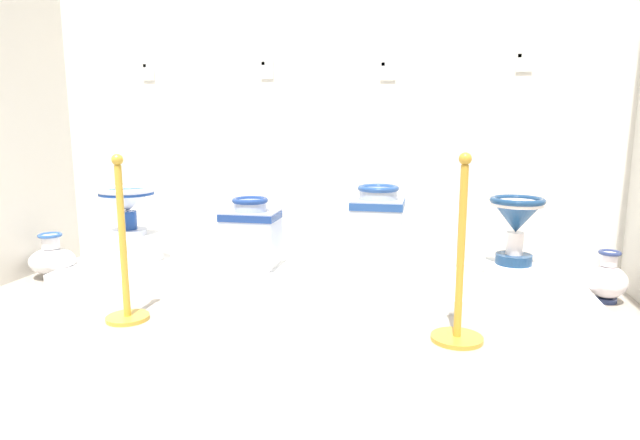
% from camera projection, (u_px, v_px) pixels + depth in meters
% --- Properties ---
extents(ground_plane, '(6.21, 5.55, 0.02)m').
position_uv_depth(ground_plane, '(231.00, 395.00, 2.26)').
color(ground_plane, '#A3998C').
extents(wall_back, '(4.41, 0.06, 3.20)m').
position_uv_depth(wall_back, '(324.00, 55.00, 3.91)').
color(wall_back, silver).
rests_on(wall_back, ground_plane).
extents(display_platform, '(3.59, 0.81, 0.08)m').
position_uv_depth(display_platform, '(311.00, 280.00, 3.75)').
color(display_platform, white).
rests_on(display_platform, ground_plane).
extents(plinth_block_leftmost, '(0.31, 0.40, 0.22)m').
position_uv_depth(plinth_block_leftmost, '(130.00, 249.00, 3.98)').
color(plinth_block_leftmost, white).
rests_on(plinth_block_leftmost, display_platform).
extents(antique_toilet_leftmost, '(0.40, 0.40, 0.35)m').
position_uv_depth(antique_toilet_leftmost, '(127.00, 201.00, 3.91)').
color(antique_toilet_leftmost, silver).
rests_on(antique_toilet_leftmost, plinth_block_leftmost).
extents(plinth_block_squat_floral, '(0.32, 0.38, 0.09)m').
position_uv_depth(plinth_block_squat_floral, '(252.00, 262.00, 3.88)').
color(plinth_block_squat_floral, white).
rests_on(plinth_block_squat_floral, display_platform).
extents(antique_toilet_squat_floral, '(0.39, 0.28, 0.42)m').
position_uv_depth(antique_toilet_squat_floral, '(251.00, 227.00, 3.83)').
color(antique_toilet_squat_floral, '#A2B1D3').
rests_on(antique_toilet_squat_floral, plinth_block_squat_floral).
extents(plinth_block_central_ornate, '(0.36, 0.36, 0.18)m').
position_uv_depth(plinth_block_central_ornate, '(377.00, 262.00, 3.71)').
color(plinth_block_central_ornate, white).
rests_on(plinth_block_central_ornate, display_platform).
extents(antique_toilet_central_ornate, '(0.35, 0.32, 0.44)m').
position_uv_depth(antique_toilet_central_ornate, '(378.00, 217.00, 3.65)').
color(antique_toilet_central_ornate, '#AAB7CE').
rests_on(antique_toilet_central_ornate, plinth_block_central_ornate).
extents(plinth_block_slender_white, '(0.33, 0.32, 0.12)m').
position_uv_depth(plinth_block_slender_white, '(513.00, 273.00, 3.56)').
color(plinth_block_slender_white, white).
rests_on(plinth_block_slender_white, display_platform).
extents(antique_toilet_slender_white, '(0.35, 0.35, 0.44)m').
position_uv_depth(antique_toilet_slender_white, '(516.00, 218.00, 3.49)').
color(antique_toilet_slender_white, navy).
rests_on(antique_toilet_slender_white, plinth_block_slender_white).
extents(info_placard_first, '(0.09, 0.01, 0.14)m').
position_uv_depth(info_placard_first, '(148.00, 71.00, 4.16)').
color(info_placard_first, white).
extents(info_placard_second, '(0.09, 0.01, 0.14)m').
position_uv_depth(info_placard_second, '(267.00, 69.00, 3.98)').
color(info_placard_second, white).
extents(info_placard_third, '(0.11, 0.01, 0.14)m').
position_uv_depth(info_placard_third, '(388.00, 70.00, 3.80)').
color(info_placard_third, white).
extents(info_placard_fourth, '(0.10, 0.01, 0.13)m').
position_uv_depth(info_placard_fourth, '(524.00, 61.00, 3.62)').
color(info_placard_fourth, white).
extents(decorative_vase_corner, '(0.32, 0.32, 0.33)m').
position_uv_depth(decorative_vase_corner, '(52.00, 259.00, 3.94)').
color(decorative_vase_corner, '#2A5298').
rests_on(decorative_vase_corner, ground_plane).
extents(decorative_vase_companion, '(0.24, 0.24, 0.33)m').
position_uv_depth(decorative_vase_companion, '(607.00, 280.00, 3.38)').
color(decorative_vase_companion, navy).
rests_on(decorative_vase_companion, ground_plane).
extents(stanchion_post_near_left, '(0.24, 0.24, 0.95)m').
position_uv_depth(stanchion_post_near_left, '(125.00, 271.00, 3.05)').
color(stanchion_post_near_left, gold).
rests_on(stanchion_post_near_left, ground_plane).
extents(stanchion_post_near_right, '(0.27, 0.27, 0.98)m').
position_uv_depth(stanchion_post_near_right, '(459.00, 290.00, 2.76)').
color(stanchion_post_near_right, gold).
rests_on(stanchion_post_near_right, ground_plane).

